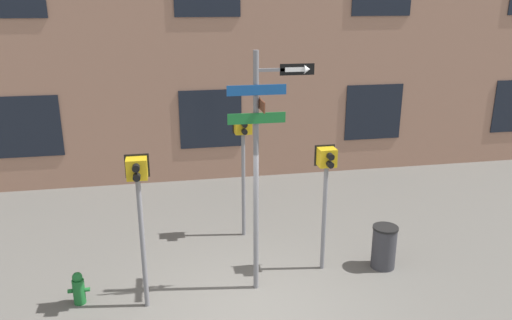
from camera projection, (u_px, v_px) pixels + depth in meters
The scene contains 7 objects.
ground_plane at pixel (252, 309), 8.33m from camera, with size 60.00×60.00×0.00m, color #595651.
street_sign_pole at pixel (261, 152), 8.19m from camera, with size 1.42×0.78×4.19m.
pedestrian_signal_left at pixel (139, 193), 7.80m from camera, with size 0.38×0.40×2.64m.
pedestrian_signal_right at pixel (326, 176), 9.03m from camera, with size 0.37×0.40×2.43m.
pedestrian_signal_across at pixel (243, 144), 10.33m from camera, with size 0.40×0.40×2.65m.
fire_hydrant at pixel (79, 288), 8.42m from camera, with size 0.36×0.20×0.58m.
trash_bin at pixel (384, 247), 9.53m from camera, with size 0.49×0.49×0.85m.
Camera 1 is at (-1.26, -7.04, 4.94)m, focal length 35.00 mm.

